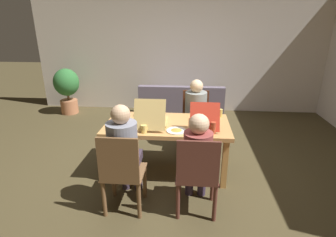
% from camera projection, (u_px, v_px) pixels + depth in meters
% --- Properties ---
extents(ground_plane, '(20.00, 20.00, 0.00)m').
position_uv_depth(ground_plane, '(167.00, 170.00, 3.84)').
color(ground_plane, '#493E25').
extents(back_wall, '(6.63, 0.12, 2.75)m').
position_uv_depth(back_wall, '(178.00, 51.00, 6.06)').
color(back_wall, silver).
rests_on(back_wall, ground).
extents(dining_table, '(1.67, 0.88, 0.72)m').
position_uv_depth(dining_table, '(167.00, 129.00, 3.62)').
color(dining_table, tan).
rests_on(dining_table, ground).
extents(chair_0, '(0.45, 0.43, 0.96)m').
position_uv_depth(chair_0, '(122.00, 172.00, 2.83)').
color(chair_0, brown).
rests_on(chair_0, ground).
extents(person_0, '(0.33, 0.55, 1.23)m').
position_uv_depth(person_0, '(124.00, 148.00, 2.90)').
color(person_0, '#3C2F3C').
rests_on(person_0, ground).
extents(chair_1, '(0.45, 0.42, 0.95)m').
position_uv_depth(chair_1, '(197.00, 175.00, 2.79)').
color(chair_1, brown).
rests_on(chair_1, ground).
extents(person_1, '(0.31, 0.48, 1.15)m').
position_uv_depth(person_1, '(197.00, 154.00, 2.86)').
color(person_1, '#392C42').
rests_on(person_1, ground).
extents(chair_2, '(0.46, 0.43, 0.94)m').
position_uv_depth(chair_2, '(195.00, 117.00, 4.45)').
color(chair_2, brown).
rests_on(chair_2, ground).
extents(person_2, '(0.35, 0.50, 1.17)m').
position_uv_depth(person_2, '(196.00, 109.00, 4.26)').
color(person_2, '#402D49').
rests_on(person_2, ground).
extents(pizza_box_0, '(0.40, 0.57, 0.39)m').
position_uv_depth(pizza_box_0, '(152.00, 120.00, 3.56)').
color(pizza_box_0, tan).
rests_on(pizza_box_0, dining_table).
extents(pizza_box_1, '(0.37, 0.54, 0.36)m').
position_uv_depth(pizza_box_1, '(204.00, 121.00, 3.52)').
color(pizza_box_1, red).
rests_on(pizza_box_1, dining_table).
extents(plate_0, '(0.21, 0.21, 0.03)m').
position_uv_depth(plate_0, '(115.00, 128.00, 3.39)').
color(plate_0, white).
rests_on(plate_0, dining_table).
extents(plate_1, '(0.25, 0.25, 0.03)m').
position_uv_depth(plate_1, '(176.00, 130.00, 3.33)').
color(plate_1, white).
rests_on(plate_1, dining_table).
extents(drinking_glass_0, '(0.07, 0.07, 0.10)m').
position_uv_depth(drinking_glass_0, '(144.00, 129.00, 3.27)').
color(drinking_glass_0, '#E1C163').
rests_on(drinking_glass_0, dining_table).
extents(drinking_glass_1, '(0.07, 0.07, 0.11)m').
position_uv_depth(drinking_glass_1, '(220.00, 113.00, 3.81)').
color(drinking_glass_1, '#E0C05A').
rests_on(drinking_glass_1, dining_table).
extents(drinking_glass_2, '(0.07, 0.07, 0.11)m').
position_uv_depth(drinking_glass_2, '(140.00, 112.00, 3.84)').
color(drinking_glass_2, silver).
rests_on(drinking_glass_2, dining_table).
extents(drinking_glass_3, '(0.06, 0.06, 0.15)m').
position_uv_depth(drinking_glass_3, '(213.00, 128.00, 3.24)').
color(drinking_glass_3, '#B3462B').
rests_on(drinking_glass_3, dining_table).
extents(couch, '(1.75, 0.76, 0.79)m').
position_uv_depth(couch, '(181.00, 107.00, 5.72)').
color(couch, slate).
rests_on(couch, ground).
extents(potted_plant, '(0.56, 0.56, 1.04)m').
position_uv_depth(potted_plant, '(67.00, 87.00, 6.00)').
color(potted_plant, '#BC744E').
rests_on(potted_plant, ground).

